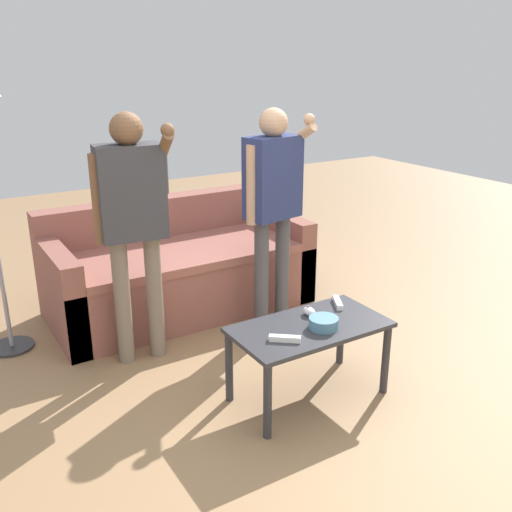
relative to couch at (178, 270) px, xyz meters
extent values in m
plane|color=#93704C|center=(0.12, -1.52, -0.30)|extent=(12.00, 12.00, 0.00)
cube|color=brown|center=(0.00, -0.03, -0.08)|extent=(1.90, 0.89, 0.44)
cube|color=#94584D|center=(0.00, -0.11, 0.17)|extent=(1.62, 0.77, 0.06)
cube|color=brown|center=(0.00, 0.32, 0.32)|extent=(1.90, 0.18, 0.36)
cube|color=brown|center=(-0.88, -0.03, 0.02)|extent=(0.14, 0.89, 0.64)
cube|color=brown|center=(0.88, -0.03, 0.02)|extent=(0.14, 0.89, 0.64)
cube|color=#2D2D33|center=(0.11, -1.52, 0.14)|extent=(0.86, 0.46, 0.03)
cylinder|color=#2D2D33|center=(-0.29, -1.71, -0.08)|extent=(0.04, 0.04, 0.42)
cylinder|color=#2D2D33|center=(0.51, -1.71, -0.08)|extent=(0.04, 0.04, 0.42)
cylinder|color=#2D2D33|center=(-0.29, -1.32, -0.08)|extent=(0.04, 0.04, 0.42)
cylinder|color=#2D2D33|center=(0.51, -1.32, -0.08)|extent=(0.04, 0.04, 0.42)
cylinder|color=teal|center=(0.15, -1.59, 0.18)|extent=(0.16, 0.16, 0.06)
ellipsoid|color=white|center=(0.18, -1.42, 0.17)|extent=(0.06, 0.09, 0.05)
cylinder|color=#4C4C51|center=(0.18, -1.41, 0.20)|extent=(0.02, 0.02, 0.01)
cylinder|color=#2D2D33|center=(-1.23, -0.04, -0.29)|extent=(0.28, 0.28, 0.02)
cylinder|color=#47474C|center=(0.34, -0.65, 0.10)|extent=(0.10, 0.10, 0.80)
cylinder|color=#47474C|center=(0.54, -0.61, 0.10)|extent=(0.10, 0.10, 0.80)
cube|color=navy|center=(0.44, -0.63, 0.77)|extent=(0.41, 0.26, 0.55)
sphere|color=tan|center=(0.44, -0.63, 1.13)|extent=(0.19, 0.19, 0.19)
cylinder|color=tan|center=(0.26, -0.66, 0.75)|extent=(0.07, 0.07, 0.52)
cylinder|color=navy|center=(0.63, -0.60, 0.88)|extent=(0.07, 0.07, 0.26)
cylinder|color=tan|center=(0.64, -0.66, 1.04)|extent=(0.11, 0.26, 0.19)
sphere|color=tan|center=(0.65, -0.73, 1.15)|extent=(0.08, 0.08, 0.08)
cylinder|color=#756656|center=(-0.63, -0.59, 0.11)|extent=(0.10, 0.10, 0.81)
cylinder|color=#756656|center=(-0.43, -0.62, 0.11)|extent=(0.10, 0.10, 0.81)
cube|color=#38383D|center=(-0.53, -0.61, 0.79)|extent=(0.40, 0.25, 0.55)
sphere|color=brown|center=(-0.53, -0.61, 1.15)|extent=(0.19, 0.19, 0.19)
cylinder|color=brown|center=(-0.72, -0.58, 0.76)|extent=(0.07, 0.07, 0.52)
cylinder|color=#38383D|center=(-0.34, -0.63, 0.89)|extent=(0.07, 0.07, 0.26)
cylinder|color=brown|center=(-0.35, -0.71, 1.05)|extent=(0.09, 0.25, 0.21)
sphere|color=brown|center=(-0.36, -0.79, 1.15)|extent=(0.08, 0.08, 0.08)
cube|color=white|center=(0.41, -1.39, 0.17)|extent=(0.11, 0.16, 0.03)
cylinder|color=silver|center=(0.42, -1.37, 0.18)|extent=(0.01, 0.01, 0.00)
cube|color=silver|center=(0.38, -1.43, 0.18)|extent=(0.02, 0.02, 0.00)
cube|color=white|center=(-0.11, -1.60, 0.17)|extent=(0.15, 0.13, 0.03)
cylinder|color=silver|center=(-0.14, -1.58, 0.18)|extent=(0.01, 0.01, 0.00)
cube|color=silver|center=(-0.07, -1.63, 0.18)|extent=(0.02, 0.02, 0.00)
camera|label=1|loc=(-1.61, -3.76, 1.53)|focal=40.04mm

